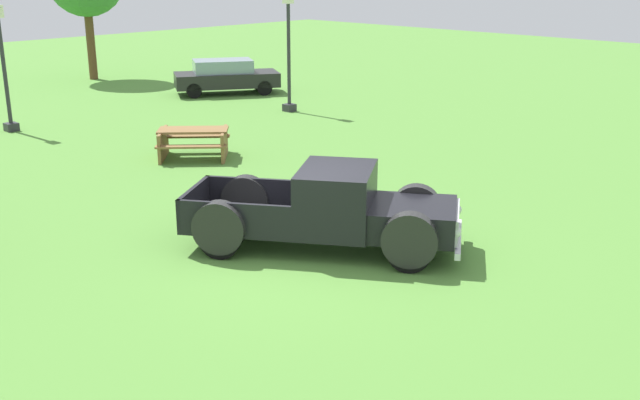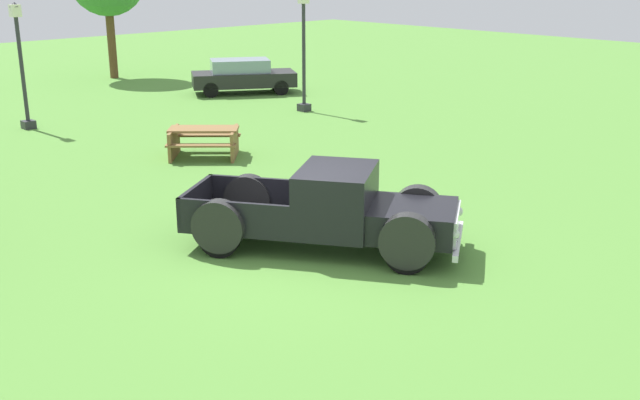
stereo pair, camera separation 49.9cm
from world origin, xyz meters
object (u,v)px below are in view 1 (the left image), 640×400
Objects in this scene: sedan_distant_b at (226,76)px; picnic_table at (194,140)px; lamp_post_near at (4,65)px; pickup_truck_foreground at (340,211)px; lamp_post_far at (289,49)px.

picnic_table is (-6.99, -7.28, -0.20)m from sedan_distant_b.
picnic_table is (1.89, -6.69, -1.50)m from lamp_post_near.
pickup_truck_foreground is 13.24m from lamp_post_far.
pickup_truck_foreground is 7.54m from picnic_table.
pickup_truck_foreground reaches higher than picnic_table.
pickup_truck_foreground is 2.17× the size of picnic_table.
sedan_distant_b is 1.82× the size of picnic_table.
sedan_distant_b is 1.11× the size of lamp_post_near.
lamp_post_far reaches higher than sedan_distant_b.
picnic_table is at bearing -74.27° from lamp_post_near.
lamp_post_far is (8.12, -3.78, 0.12)m from lamp_post_near.
pickup_truck_foreground is at bearing -106.73° from picnic_table.
lamp_post_near is at bearing 88.83° from pickup_truck_foreground.
sedan_distant_b is at bearing 46.17° from picnic_table.
lamp_post_far is 7.07m from picnic_table.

